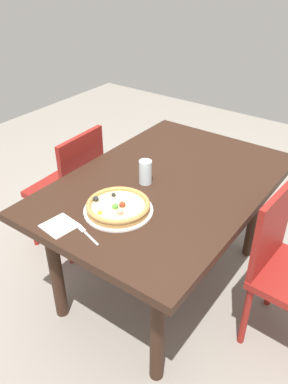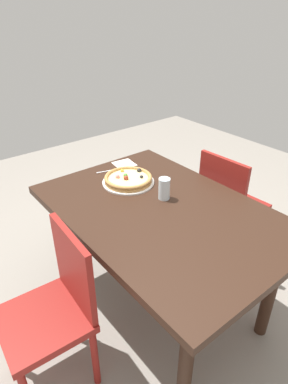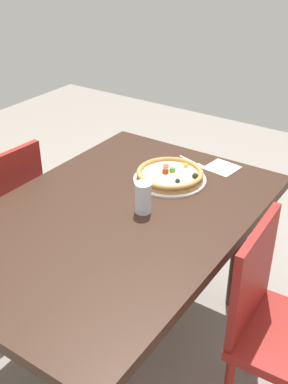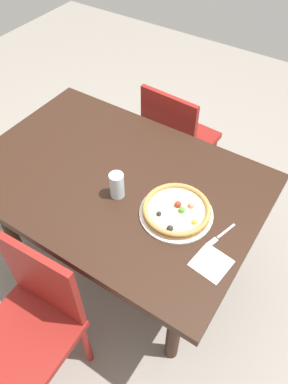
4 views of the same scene
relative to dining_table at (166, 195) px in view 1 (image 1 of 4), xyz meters
The scene contains 9 objects.
ground_plane 0.65m from the dining_table, ahead, with size 6.00×6.00×0.00m, color gray.
dining_table is the anchor object (origin of this frame).
chair_near 0.72m from the dining_table, 87.37° to the right, with size 0.42×0.42×0.87m.
chair_far 0.73m from the dining_table, 94.38° to the left, with size 0.42×0.42×0.87m.
plate 0.38m from the dining_table, behind, with size 0.33×0.33×0.01m, color white.
pizza 0.39m from the dining_table, behind, with size 0.31×0.31×0.05m.
fork 0.59m from the dining_table, behind, with size 0.06×0.16×0.00m.
drinking_glass 0.19m from the dining_table, 133.20° to the left, with size 0.07×0.07×0.13m, color silver.
napkin 0.65m from the dining_table, 163.80° to the left, with size 0.14×0.14×0.00m, color white.
Camera 1 is at (-1.52, -0.95, 1.82)m, focal length 36.35 mm.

